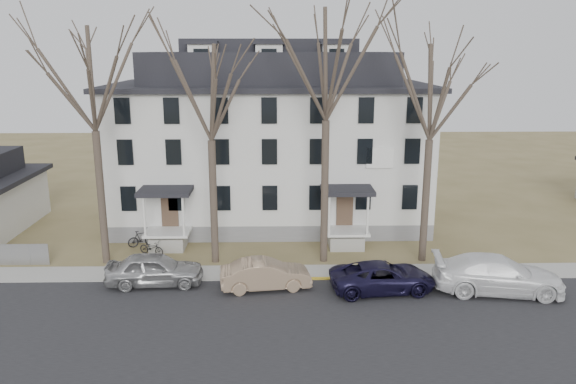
{
  "coord_description": "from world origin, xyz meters",
  "views": [
    {
      "loc": [
        -1.58,
        -19.45,
        11.38
      ],
      "look_at": [
        -1.0,
        9.0,
        4.16
      ],
      "focal_mm": 35.0,
      "sensor_mm": 36.0,
      "label": 1
    }
  ],
  "objects_px": {
    "boarding_house": "(270,142)",
    "tree_center": "(327,56)",
    "bicycle_left": "(152,248)",
    "bicycle_right": "(142,239)",
    "tree_far_left": "(91,71)",
    "tree_mid_left": "(210,86)",
    "car_silver": "(155,270)",
    "car_tan": "(266,275)",
    "car_white": "(498,275)",
    "tree_mid_right": "(433,85)",
    "car_navy": "(383,278)"
  },
  "relations": [
    {
      "from": "boarding_house",
      "to": "tree_center",
      "type": "relative_size",
      "value": 1.41
    },
    {
      "from": "bicycle_left",
      "to": "bicycle_right",
      "type": "xyz_separation_m",
      "value": [
        -0.9,
        1.44,
        0.08
      ]
    },
    {
      "from": "boarding_house",
      "to": "tree_far_left",
      "type": "height_order",
      "value": "tree_far_left"
    },
    {
      "from": "bicycle_right",
      "to": "tree_mid_left",
      "type": "bearing_deg",
      "value": -146.68
    },
    {
      "from": "car_silver",
      "to": "bicycle_right",
      "type": "height_order",
      "value": "car_silver"
    },
    {
      "from": "car_tan",
      "to": "car_white",
      "type": "bearing_deg",
      "value": -101.02
    },
    {
      "from": "tree_far_left",
      "to": "bicycle_right",
      "type": "distance_m",
      "value": 10.25
    },
    {
      "from": "tree_center",
      "to": "bicycle_left",
      "type": "bearing_deg",
      "value": 173.81
    },
    {
      "from": "car_tan",
      "to": "bicycle_right",
      "type": "distance_m",
      "value": 9.74
    },
    {
      "from": "tree_mid_right",
      "to": "bicycle_right",
      "type": "distance_m",
      "value": 18.69
    },
    {
      "from": "car_navy",
      "to": "car_white",
      "type": "height_order",
      "value": "car_white"
    },
    {
      "from": "tree_far_left",
      "to": "car_white",
      "type": "bearing_deg",
      "value": -12.3
    },
    {
      "from": "tree_center",
      "to": "bicycle_left",
      "type": "height_order",
      "value": "tree_center"
    },
    {
      "from": "tree_mid_left",
      "to": "bicycle_right",
      "type": "height_order",
      "value": "tree_mid_left"
    },
    {
      "from": "bicycle_right",
      "to": "boarding_house",
      "type": "bearing_deg",
      "value": -81.84
    },
    {
      "from": "bicycle_right",
      "to": "car_white",
      "type": "bearing_deg",
      "value": -138.59
    },
    {
      "from": "tree_far_left",
      "to": "car_silver",
      "type": "bearing_deg",
      "value": -43.33
    },
    {
      "from": "tree_far_left",
      "to": "tree_mid_left",
      "type": "distance_m",
      "value": 6.05
    },
    {
      "from": "tree_mid_right",
      "to": "car_white",
      "type": "bearing_deg",
      "value": -60.08
    },
    {
      "from": "boarding_house",
      "to": "car_white",
      "type": "relative_size",
      "value": 3.41
    },
    {
      "from": "tree_center",
      "to": "tree_mid_right",
      "type": "relative_size",
      "value": 1.15
    },
    {
      "from": "car_white",
      "to": "tree_mid_right",
      "type": "bearing_deg",
      "value": 37.38
    },
    {
      "from": "car_tan",
      "to": "car_navy",
      "type": "bearing_deg",
      "value": -101.61
    },
    {
      "from": "tree_mid_left",
      "to": "tree_mid_right",
      "type": "distance_m",
      "value": 11.5
    },
    {
      "from": "car_silver",
      "to": "car_white",
      "type": "xyz_separation_m",
      "value": [
        16.66,
        -1.2,
        0.08
      ]
    },
    {
      "from": "tree_far_left",
      "to": "car_tan",
      "type": "bearing_deg",
      "value": -22.94
    },
    {
      "from": "tree_mid_right",
      "to": "bicycle_right",
      "type": "bearing_deg",
      "value": 171.22
    },
    {
      "from": "car_silver",
      "to": "tree_mid_left",
      "type": "bearing_deg",
      "value": -43.05
    },
    {
      "from": "tree_center",
      "to": "tree_far_left",
      "type": "bearing_deg",
      "value": 180.0
    },
    {
      "from": "boarding_house",
      "to": "bicycle_left",
      "type": "xyz_separation_m",
      "value": [
        -6.74,
        -7.1,
        -4.97
      ]
    },
    {
      "from": "bicycle_right",
      "to": "tree_far_left",
      "type": "bearing_deg",
      "value": 122.85
    },
    {
      "from": "boarding_house",
      "to": "bicycle_right",
      "type": "relative_size",
      "value": 12.66
    },
    {
      "from": "tree_mid_left",
      "to": "bicycle_left",
      "type": "xyz_separation_m",
      "value": [
        -3.74,
        1.06,
        -9.19
      ]
    },
    {
      "from": "tree_center",
      "to": "car_silver",
      "type": "relative_size",
      "value": 3.09
    },
    {
      "from": "car_tan",
      "to": "tree_mid_left",
      "type": "bearing_deg",
      "value": 29.42
    },
    {
      "from": "tree_center",
      "to": "bicycle_right",
      "type": "relative_size",
      "value": 8.95
    },
    {
      "from": "tree_center",
      "to": "car_navy",
      "type": "distance_m",
      "value": 11.45
    },
    {
      "from": "tree_mid_right",
      "to": "car_tan",
      "type": "height_order",
      "value": "tree_mid_right"
    },
    {
      "from": "tree_mid_left",
      "to": "boarding_house",
      "type": "bearing_deg",
      "value": 69.8
    },
    {
      "from": "tree_mid_left",
      "to": "bicycle_right",
      "type": "xyz_separation_m",
      "value": [
        -4.63,
        2.49,
        -9.11
      ]
    },
    {
      "from": "tree_far_left",
      "to": "car_white",
      "type": "distance_m",
      "value": 22.56
    },
    {
      "from": "tree_mid_left",
      "to": "tree_far_left",
      "type": "bearing_deg",
      "value": 180.0
    },
    {
      "from": "tree_far_left",
      "to": "bicycle_right",
      "type": "relative_size",
      "value": 8.35
    },
    {
      "from": "car_silver",
      "to": "car_tan",
      "type": "height_order",
      "value": "car_silver"
    },
    {
      "from": "tree_center",
      "to": "car_navy",
      "type": "bearing_deg",
      "value": -58.62
    },
    {
      "from": "car_navy",
      "to": "tree_mid_right",
      "type": "bearing_deg",
      "value": -42.17
    },
    {
      "from": "boarding_house",
      "to": "bicycle_right",
      "type": "bearing_deg",
      "value": -143.43
    },
    {
      "from": "tree_center",
      "to": "car_tan",
      "type": "height_order",
      "value": "tree_center"
    },
    {
      "from": "bicycle_right",
      "to": "car_silver",
      "type": "bearing_deg",
      "value": 170.93
    },
    {
      "from": "tree_far_left",
      "to": "car_white",
      "type": "height_order",
      "value": "tree_far_left"
    }
  ]
}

